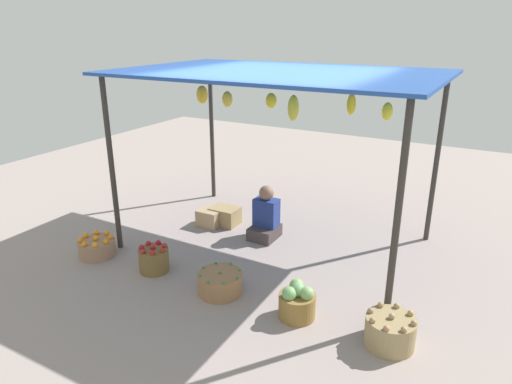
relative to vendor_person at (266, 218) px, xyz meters
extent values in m
plane|color=gray|center=(0.22, -0.10, -0.30)|extent=(14.00, 14.00, 0.00)
cylinder|color=#38332D|center=(-1.60, -1.25, 0.86)|extent=(0.07, 0.07, 2.32)
cylinder|color=#38332D|center=(2.05, -1.25, 0.86)|extent=(0.07, 0.07, 2.32)
cylinder|color=#38332D|center=(-1.60, 1.05, 0.86)|extent=(0.07, 0.07, 2.32)
cylinder|color=#38332D|center=(2.05, 1.05, 0.86)|extent=(0.07, 0.07, 2.32)
cube|color=#274FA1|center=(0.22, -0.10, 2.04)|extent=(3.95, 2.61, 0.04)
ellipsoid|color=yellow|center=(-1.12, 0.13, 1.65)|extent=(0.16, 0.16, 0.26)
ellipsoid|color=yellow|center=(-0.57, -0.05, 1.65)|extent=(0.14, 0.14, 0.21)
ellipsoid|color=yellow|center=(0.01, 0.12, 1.65)|extent=(0.15, 0.15, 0.20)
ellipsoid|color=yellow|center=(0.50, -0.25, 1.65)|extent=(0.14, 0.14, 0.31)
ellipsoid|color=yellow|center=(1.03, 0.35, 1.65)|extent=(0.11, 0.11, 0.27)
ellipsoid|color=yellow|center=(1.55, 0.06, 1.65)|extent=(0.12, 0.12, 0.21)
cube|color=#443838|center=(0.00, -0.03, -0.21)|extent=(0.36, 0.44, 0.18)
cube|color=navy|center=(0.00, 0.02, 0.08)|extent=(0.34, 0.22, 0.40)
sphere|color=#8E674E|center=(0.00, 0.02, 0.38)|extent=(0.21, 0.21, 0.21)
cylinder|color=#9E775B|center=(-1.69, -1.58, -0.19)|extent=(0.47, 0.47, 0.22)
sphere|color=orange|center=(-1.69, -1.58, -0.05)|extent=(0.08, 0.08, 0.08)
sphere|color=orange|center=(-1.50, -1.58, -0.05)|extent=(0.08, 0.08, 0.08)
sphere|color=orange|center=(-1.56, -1.44, -0.05)|extent=(0.08, 0.08, 0.08)
sphere|color=orange|center=(-1.69, -1.39, -0.05)|extent=(0.08, 0.08, 0.08)
sphere|color=orange|center=(-1.83, -1.44, -0.05)|extent=(0.08, 0.08, 0.08)
sphere|color=orange|center=(-1.89, -1.58, -0.05)|extent=(0.08, 0.08, 0.08)
sphere|color=orange|center=(-1.83, -1.71, -0.05)|extent=(0.08, 0.08, 0.08)
sphere|color=orange|center=(-1.69, -1.77, -0.05)|extent=(0.08, 0.08, 0.08)
sphere|color=orange|center=(-1.56, -1.71, -0.05)|extent=(0.08, 0.08, 0.08)
cylinder|color=brown|center=(-0.76, -1.52, -0.15)|extent=(0.37, 0.37, 0.30)
sphere|color=#B41F2C|center=(-0.76, -1.52, 0.03)|extent=(0.07, 0.07, 0.07)
sphere|color=#A9281B|center=(-0.62, -1.52, 0.02)|extent=(0.07, 0.07, 0.07)
sphere|color=red|center=(-0.67, -1.41, 0.02)|extent=(0.07, 0.07, 0.07)
sphere|color=#B3142C|center=(-0.80, -1.38, 0.02)|extent=(0.07, 0.07, 0.07)
sphere|color=#B12227|center=(-0.89, -1.46, 0.02)|extent=(0.07, 0.07, 0.07)
sphere|color=#A82125|center=(-0.89, -1.58, 0.02)|extent=(0.07, 0.07, 0.07)
sphere|color=#B22525|center=(-0.80, -1.66, 0.02)|extent=(0.07, 0.07, 0.07)
sphere|color=#B1221F|center=(-0.67, -1.63, 0.02)|extent=(0.07, 0.07, 0.07)
cylinder|color=#9A6E49|center=(0.23, -1.54, -0.18)|extent=(0.51, 0.51, 0.25)
sphere|color=#3A8E28|center=(0.23, -1.54, -0.04)|extent=(0.04, 0.04, 0.04)
sphere|color=#3F7F33|center=(0.46, -1.54, -0.04)|extent=(0.04, 0.04, 0.04)
sphere|color=#3A842C|center=(0.39, -1.38, -0.04)|extent=(0.04, 0.04, 0.04)
sphere|color=#3C8D25|center=(0.23, -1.31, -0.04)|extent=(0.04, 0.04, 0.04)
sphere|color=#328C35|center=(0.07, -1.38, -0.04)|extent=(0.04, 0.04, 0.04)
sphere|color=#3D8B34|center=(0.00, -1.54, -0.04)|extent=(0.04, 0.04, 0.04)
sphere|color=#388826|center=(0.07, -1.71, -0.04)|extent=(0.04, 0.04, 0.04)
sphere|color=#348836|center=(0.23, -1.78, -0.04)|extent=(0.04, 0.04, 0.04)
sphere|color=#308436|center=(0.39, -1.71, -0.04)|extent=(0.04, 0.04, 0.04)
cylinder|color=olive|center=(1.19, -1.55, -0.17)|extent=(0.39, 0.39, 0.27)
sphere|color=#75A666|center=(1.19, -1.55, 0.03)|extent=(0.15, 0.15, 0.15)
sphere|color=#81AE62|center=(1.29, -1.55, 0.01)|extent=(0.15, 0.15, 0.15)
sphere|color=#80A95D|center=(1.14, -1.46, 0.01)|extent=(0.15, 0.15, 0.15)
sphere|color=#73B065|center=(1.14, -1.64, 0.01)|extent=(0.15, 0.15, 0.15)
cylinder|color=#9D8659|center=(2.15, -1.53, -0.15)|extent=(0.48, 0.48, 0.30)
sphere|color=#9C875B|center=(2.15, -1.53, 0.02)|extent=(0.06, 0.06, 0.06)
sphere|color=#A37B55|center=(2.35, -1.53, 0.02)|extent=(0.06, 0.06, 0.06)
sphere|color=#A6854D|center=(2.29, -1.39, 0.02)|extent=(0.06, 0.06, 0.06)
sphere|color=#997F55|center=(2.15, -1.33, 0.02)|extent=(0.06, 0.06, 0.06)
sphere|color=#A57C4D|center=(2.01, -1.39, 0.02)|extent=(0.06, 0.06, 0.06)
sphere|color=#947A55|center=(1.95, -1.53, 0.02)|extent=(0.06, 0.06, 0.06)
sphere|color=#967A51|center=(2.01, -1.67, 0.02)|extent=(0.06, 0.06, 0.06)
sphere|color=#A67B54|center=(2.15, -1.73, 0.02)|extent=(0.06, 0.06, 0.06)
sphere|color=#A07C54|center=(2.29, -1.67, 0.02)|extent=(0.06, 0.06, 0.06)
cube|color=tan|center=(-0.77, 0.12, -0.16)|extent=(0.42, 0.32, 0.27)
cube|color=tan|center=(-0.94, -0.03, -0.17)|extent=(0.35, 0.31, 0.25)
camera|label=1|loc=(2.80, -5.33, 2.59)|focal=32.21mm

